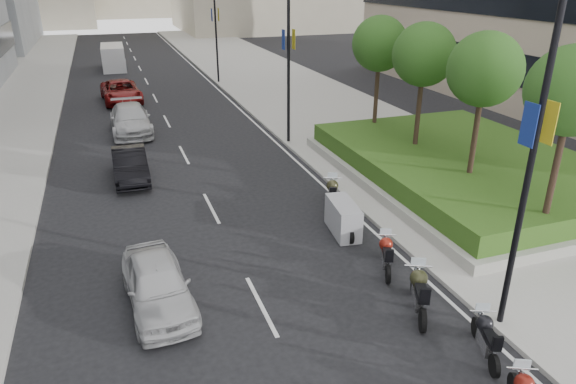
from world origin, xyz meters
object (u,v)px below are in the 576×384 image
motorcycle_5 (343,218)px  delivery_van (113,58)px  car_a (157,284)px  motorcycle_4 (386,254)px  motorcycle_2 (486,337)px  lamp_post_1 (286,50)px  car_b (130,165)px  lamp_post_0 (529,147)px  car_c (131,119)px  car_d (121,92)px  motorcycle_6 (332,194)px  motorcycle_3 (419,292)px  lamp_post_2 (214,22)px

motorcycle_5 → delivery_van: (-6.46, 38.86, 0.47)m
motorcycle_5 → car_a: car_a is taller
motorcycle_4 → motorcycle_2: bearing=-152.3°
lamp_post_1 → car_b: lamp_post_1 is taller
lamp_post_0 → lamp_post_1: bearing=90.0°
car_c → car_d: size_ratio=0.98×
motorcycle_6 → car_c: 15.39m
motorcycle_6 → car_d: bearing=40.7°
lamp_post_0 → motorcycle_2: lamp_post_0 is taller
car_b → car_d: size_ratio=0.75×
lamp_post_1 → delivery_van: lamp_post_1 is taller
motorcycle_2 → car_a: bearing=78.9°
motorcycle_6 → delivery_van: delivery_van is taller
motorcycle_4 → car_c: 19.75m
car_d → motorcycle_3: bearing=-81.4°
lamp_post_1 → motorcycle_6: size_ratio=4.28×
motorcycle_2 → car_c: (-6.91, 22.96, 0.28)m
motorcycle_4 → car_b: (-7.12, 10.80, 0.16)m
motorcycle_2 → car_b: size_ratio=0.44×
car_a → motorcycle_6: bearing=27.4°
motorcycle_2 → motorcycle_3: motorcycle_3 is taller
car_a → lamp_post_0: bearing=-29.1°
lamp_post_1 → lamp_post_0: bearing=-90.0°
car_b → lamp_post_1: bearing=17.4°
motorcycle_2 → motorcycle_6: 9.20m
motorcycle_4 → car_b: car_b is taller
lamp_post_0 → lamp_post_1: same height
motorcycle_5 → car_b: bearing=47.3°
motorcycle_3 → car_c: (-6.35, 20.87, 0.18)m
car_a → car_b: (-0.07, 10.39, -0.02)m
motorcycle_6 → car_a: (-7.35, -4.45, 0.12)m
lamp_post_0 → motorcycle_6: 9.58m
motorcycle_5 → car_b: size_ratio=0.50×
motorcycle_2 → car_d: (-7.04, 31.27, 0.26)m
lamp_post_1 → car_b: size_ratio=2.13×
lamp_post_2 → delivery_van: 13.52m
motorcycle_3 → lamp_post_1: bearing=19.1°
car_d → car_a: bearing=-94.6°
lamp_post_2 → motorcycle_2: (-1.00, -35.79, -4.54)m
motorcycle_5 → car_d: bearing=21.9°
lamp_post_1 → motorcycle_5: size_ratio=4.29×
car_c → delivery_van: (-0.10, 22.95, 0.27)m
lamp_post_0 → motorcycle_6: lamp_post_0 is taller
motorcycle_6 → car_a: size_ratio=0.50×
car_a → lamp_post_1: bearing=53.5°
car_b → motorcycle_5: bearing=-49.5°
motorcycle_2 → car_b: (-7.45, 15.14, 0.17)m
lamp_post_1 → car_a: (-8.37, -13.04, -4.35)m
car_a → car_c: car_c is taller
lamp_post_0 → motorcycle_4: (-1.33, 3.55, -4.52)m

